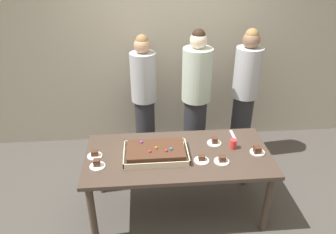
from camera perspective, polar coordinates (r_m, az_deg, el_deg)
ground_plane at (r=3.74m, az=1.63°, el=-15.94°), size 12.00×12.00×0.00m
interior_back_panel at (r=4.40m, az=-0.39°, el=13.87°), size 8.00×0.12×3.00m
party_table at (r=3.31m, az=1.79°, el=-7.80°), size 1.87×0.88×0.74m
sheet_cake at (r=3.22m, az=-2.18°, el=-6.23°), size 0.64×0.42×0.11m
plated_slice_near_left at (r=3.19m, az=9.56°, el=-7.55°), size 0.15×0.15×0.07m
plated_slice_near_right at (r=3.17m, az=6.01°, el=-7.50°), size 0.15×0.15×0.06m
plated_slice_far_left at (r=3.16m, az=-12.49°, el=-8.22°), size 0.15×0.15×0.08m
plated_slice_far_right at (r=3.44m, az=8.25°, el=-4.37°), size 0.15×0.15×0.07m
plated_slice_center_front at (r=3.38m, az=15.58°, el=-5.79°), size 0.15×0.15×0.08m
plated_slice_center_back at (r=3.30m, az=-12.90°, el=-6.54°), size 0.15×0.15×0.06m
drink_cup_nearest at (r=3.39m, az=11.51°, el=-4.71°), size 0.07×0.07×0.10m
cake_server_utensil at (r=3.62m, az=11.47°, el=-3.17°), size 0.03×0.20×0.01m
person_serving_front at (r=4.20m, az=-4.28°, el=3.86°), size 0.33×0.33×1.67m
person_green_shirt_behind at (r=3.99m, az=4.97°, el=3.31°), size 0.36×0.36×1.78m
person_striped_tie_right at (r=4.25m, az=13.47°, el=4.07°), size 0.33×0.33×1.75m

